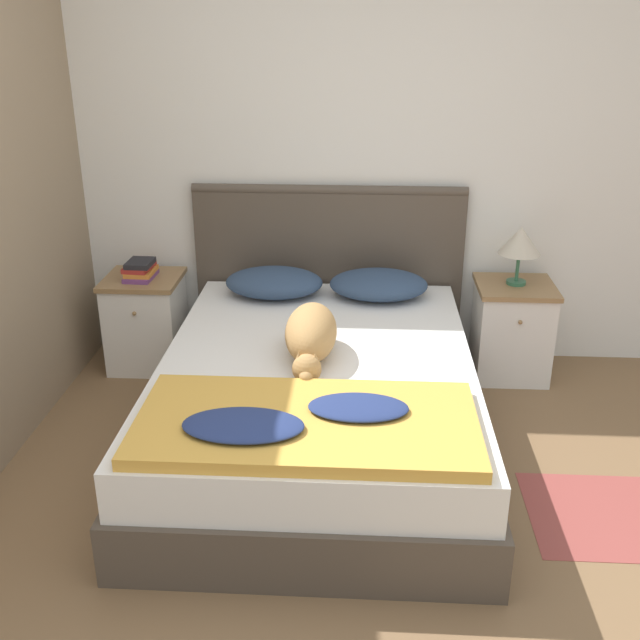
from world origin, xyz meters
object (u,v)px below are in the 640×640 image
pillow_left (274,282)px  table_lamp (520,242)px  pillow_right (379,285)px  nightstand_right (511,330)px  bed (317,402)px  dog (311,335)px  book_stack (140,270)px  nightstand_left (146,321)px

pillow_left → table_lamp: (1.37, 0.06, 0.25)m
table_lamp → pillow_right: bearing=-175.8°
nightstand_right → table_lamp: bearing=90.0°
bed → dog: size_ratio=3.13×
book_stack → nightstand_right: bearing=0.4°
nightstand_left → book_stack: book_stack is taller
nightstand_left → pillow_right: (1.37, -0.04, 0.28)m
bed → table_lamp: 1.49m
nightstand_right → dog: bearing=-142.3°
nightstand_left → book_stack: (-0.00, -0.01, 0.33)m
pillow_left → book_stack: 0.78m
pillow_right → book_stack: book_stack is taller
bed → book_stack: (-1.08, 0.84, 0.37)m
bed → book_stack: 1.42m
nightstand_right → dog: 1.43m
pillow_left → nightstand_left: bearing=176.7°
pillow_left → table_lamp: 1.40m
bed → book_stack: bearing=142.2°
dog → book_stack: dog is taller
nightstand_left → book_stack: bearing=-98.6°
nightstand_right → table_lamp: (-0.00, 0.01, 0.53)m
nightstand_left → nightstand_right: size_ratio=1.00×
bed → pillow_right: size_ratio=3.78×
bed → table_lamp: size_ratio=6.31×
pillow_left → table_lamp: table_lamp is taller
dog → nightstand_right: bearing=37.7°
bed → pillow_right: 0.92m
bed → book_stack: book_stack is taller
book_stack → pillow_right: bearing=-1.3°
nightstand_left → dog: bearing=-39.2°
table_lamp → book_stack: bearing=-179.3°
bed → dog: 0.36m
book_stack → dog: bearing=-38.7°
bed → table_lamp: (1.08, 0.86, 0.57)m
dog → pillow_left: bearing=108.3°
nightstand_left → pillow_right: 1.40m
nightstand_left → pillow_right: size_ratio=1.01×
dog → table_lamp: (1.11, 0.87, 0.21)m
nightstand_left → table_lamp: size_ratio=1.69×
bed → nightstand_left: bearing=141.7°
bed → pillow_left: (-0.30, 0.81, 0.32)m
dog → table_lamp: bearing=38.1°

